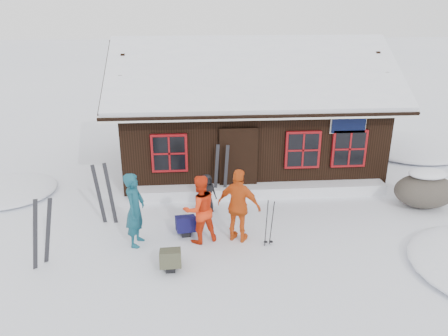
% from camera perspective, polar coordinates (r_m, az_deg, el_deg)
% --- Properties ---
extents(ground, '(120.00, 120.00, 0.00)m').
position_cam_1_polar(ground, '(10.97, -1.54, -8.78)').
color(ground, white).
rests_on(ground, ground).
extents(mountain_hut, '(8.90, 6.09, 4.42)m').
position_cam_1_polar(mountain_hut, '(15.12, 3.15, 6.16)').
color(mountain_hut, black).
rests_on(mountain_hut, ground).
extents(snow_drift, '(7.60, 0.60, 0.35)m').
position_cam_1_polar(snow_drift, '(13.03, 4.56, -2.92)').
color(snow_drift, white).
rests_on(snow_drift, ground).
extents(snow_mounds, '(20.60, 13.20, 0.48)m').
position_cam_1_polar(snow_mounds, '(12.78, 5.47, -4.31)').
color(snow_mounds, white).
rests_on(snow_mounds, ground).
extents(skier_teal, '(0.56, 0.74, 1.81)m').
position_cam_1_polar(skier_teal, '(10.40, -11.55, -5.34)').
color(skier_teal, '#124858').
rests_on(skier_teal, ground).
extents(skier_orange_left, '(1.00, 0.90, 1.70)m').
position_cam_1_polar(skier_orange_left, '(10.36, -3.19, -5.39)').
color(skier_orange_left, red).
rests_on(skier_orange_left, ground).
extents(skier_orange_right, '(1.16, 0.89, 1.83)m').
position_cam_1_polar(skier_orange_right, '(10.35, 1.96, -4.97)').
color(skier_orange_right, '#D65216').
rests_on(skier_orange_right, ground).
extents(skier_crouched, '(0.62, 0.53, 1.08)m').
position_cam_1_polar(skier_crouched, '(11.92, -2.24, -3.29)').
color(skier_crouched, black).
rests_on(skier_crouched, ground).
extents(boulder, '(1.69, 1.27, 0.99)m').
position_cam_1_polar(boulder, '(13.46, 24.74, -2.60)').
color(boulder, '#544D43').
rests_on(boulder, ground).
extents(ski_pair_left, '(0.54, 0.35, 1.60)m').
position_cam_1_polar(ski_pair_left, '(10.30, -22.71, -7.87)').
color(ski_pair_left, black).
rests_on(ski_pair_left, ground).
extents(ski_pair_mid, '(0.54, 0.15, 1.71)m').
position_cam_1_polar(ski_pair_mid, '(11.60, -15.31, -3.39)').
color(ski_pair_mid, black).
rests_on(ski_pair_mid, ground).
extents(ski_pair_right, '(0.48, 0.12, 1.69)m').
position_cam_1_polar(ski_pair_right, '(12.63, -0.37, -0.60)').
color(ski_pair_right, black).
rests_on(ski_pair_right, ground).
extents(ski_poles, '(0.21, 0.11, 1.20)m').
position_cam_1_polar(ski_poles, '(10.35, 5.91, -7.28)').
color(ski_poles, black).
rests_on(ski_poles, ground).
extents(backpack_blue, '(0.56, 0.70, 0.35)m').
position_cam_1_polar(backpack_blue, '(11.02, -4.98, -7.66)').
color(backpack_blue, '#100F41').
rests_on(backpack_blue, ground).
extents(backpack_olive, '(0.49, 0.63, 0.33)m').
position_cam_1_polar(backpack_olive, '(9.74, -6.98, -12.00)').
color(backpack_olive, '#424330').
rests_on(backpack_olive, ground).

